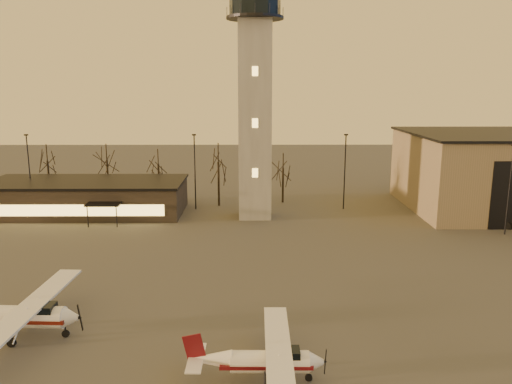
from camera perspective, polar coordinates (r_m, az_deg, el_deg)
ground at (r=35.51m, az=0.09°, el=-15.29°), size 220.00×220.00×0.00m
control_tower at (r=61.56m, az=-0.12°, el=12.03°), size 6.80×6.80×32.60m
terminal at (r=68.63m, az=-18.81°, el=-0.53°), size 25.40×12.20×4.30m
light_poles at (r=63.50m, az=0.34°, el=2.13°), size 58.50×12.25×10.14m
tree_row at (r=72.73m, az=-11.02°, el=3.60°), size 37.20×9.20×8.80m
cessna_front at (r=29.56m, az=1.83°, el=-19.14°), size 8.33×10.54×2.92m
cessna_rear at (r=37.15m, az=-24.58°, el=-13.17°), size 9.81×12.39×3.42m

